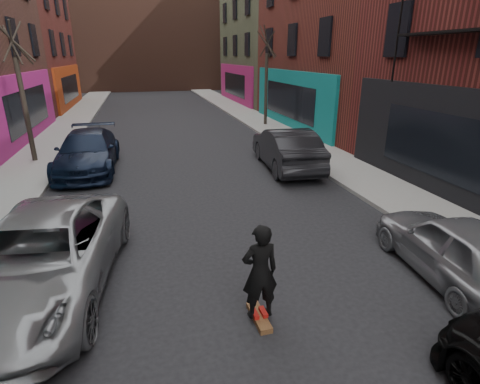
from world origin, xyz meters
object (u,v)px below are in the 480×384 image
parked_left_far (41,257)px  skateboard (259,317)px  parked_right_end (286,148)px  tree_right_far (266,69)px  parked_left_end (88,152)px  parked_right_far (458,249)px  tree_left_far (20,81)px  skateboarder (260,272)px

parked_left_far → skateboard: bearing=-18.7°
parked_left_far → parked_right_end: (7.66, 6.85, 0.05)m
tree_right_far → parked_right_end: 10.08m
parked_left_end → skateboard: 11.11m
parked_left_end → parked_right_end: (7.75, -1.69, 0.05)m
parked_left_far → parked_left_end: bearing=98.1°
parked_right_far → skateboard: bearing=8.9°
tree_left_far → skateboard: bearing=-62.7°
skateboard → parked_right_end: bearing=64.0°
tree_left_far → tree_right_far: 13.78m
tree_right_far → parked_right_far: size_ratio=1.66×
parked_left_far → skateboard: 4.27m
skateboard → parked_right_far: bearing=0.9°
tree_left_far → parked_right_end: size_ratio=1.30×
skateboarder → parked_left_far: bearing=-28.1°
parked_right_far → tree_right_far: bearing=-89.9°
parked_right_end → tree_left_far: bearing=-14.3°
tree_right_far → parked_right_far: 18.26m
parked_left_far → parked_right_end: parked_right_end is taller
parked_left_end → parked_right_end: 7.93m
parked_left_end → parked_right_end: parked_right_end is taller
tree_left_far → parked_left_far: bearing=-76.4°
parked_left_end → skateboard: bearing=-68.1°
tree_right_far → parked_right_far: tree_right_far is taller
parked_left_far → parked_right_end: size_ratio=1.11×
parked_right_far → parked_right_end: 8.50m
parked_right_far → parked_right_end: (-0.38, 8.49, 0.12)m
parked_right_end → skateboarder: bearing=70.4°
skateboard → skateboarder: size_ratio=0.46×
tree_left_far → parked_left_end: tree_left_far is taller
parked_right_end → skateboard: (-3.88, -8.70, -0.77)m
tree_right_far → parked_right_far: (-1.87, -17.94, -2.83)m
parked_left_far → skateboarder: (3.78, -1.85, 0.19)m
parked_right_far → skateboarder: bearing=8.9°
tree_right_far → skateboard: size_ratio=8.50×
skateboarder → tree_left_far: bearing=-64.7°
tree_left_far → tree_right_far: bearing=25.8°
tree_right_far → skateboarder: bearing=-108.7°
parked_left_end → skateboard: size_ratio=6.65×
tree_right_far → parked_left_far: 19.27m
tree_left_far → tree_right_far: (12.40, 6.00, 0.15)m
parked_right_end → skateboard: parked_right_end is taller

